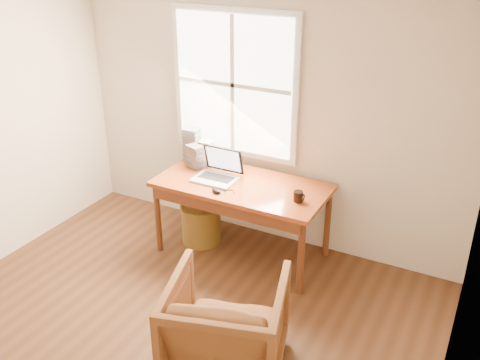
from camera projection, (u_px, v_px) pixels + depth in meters
The scene contains 11 objects.
room_shell at pixel (121, 200), 3.40m from camera, with size 4.04×4.54×2.64m.
desk at pixel (242, 185), 4.96m from camera, with size 1.60×0.80×0.04m, color brown.
armchair at pixel (227, 326), 3.73m from camera, with size 0.79×0.82×0.74m, color brown.
wicker_stool at pixel (201, 224), 5.38m from camera, with size 0.39×0.39×0.39m, color brown.
laptop at pixel (214, 168), 4.94m from camera, with size 0.36×0.38×0.27m, color silver, non-canonical shape.
mouse at pixel (217, 191), 4.76m from camera, with size 0.10×0.06×0.03m, color black.
coffee_mug at pixel (298, 196), 4.60m from camera, with size 0.08×0.08×0.09m, color black.
cd_stack_a at pixel (207, 153), 5.29m from camera, with size 0.13×0.11×0.25m, color silver.
cd_stack_b at pixel (196, 156), 5.24m from camera, with size 0.15×0.13×0.23m, color #27282C.
cd_stack_c at pixel (192, 145), 5.37m from camera, with size 0.15×0.13×0.34m, color #9FA0AC.
cd_stack_d at pixel (224, 159), 5.26m from camera, with size 0.13×0.11×0.16m, color silver.
Camera 1 is at (2.05, -2.16, 2.89)m, focal length 40.00 mm.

